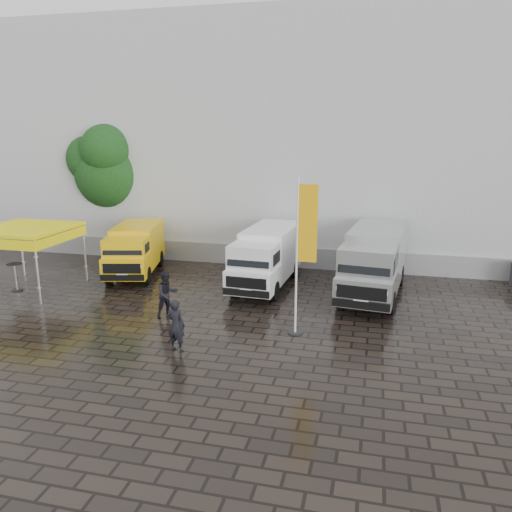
{
  "coord_description": "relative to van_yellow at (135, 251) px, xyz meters",
  "views": [
    {
      "loc": [
        2.83,
        -15.34,
        6.44
      ],
      "look_at": [
        -1.41,
        2.2,
        1.93
      ],
      "focal_mm": 35.0,
      "sensor_mm": 36.0,
      "label": 1
    }
  ],
  "objects": [
    {
      "name": "van_silver",
      "position": [
        10.7,
        -0.54,
        0.21
      ],
      "size": [
        2.76,
        6.3,
        2.64
      ],
      "primitive_type": null,
      "rotation": [
        0.0,
        0.0,
        -0.12
      ],
      "color": "#AFB3B4",
      "rests_on": "ground"
    },
    {
      "name": "canopy_tent",
      "position": [
        -3.33,
        -3.02,
        1.37
      ],
      "size": [
        3.43,
        3.43,
        2.64
      ],
      "color": "silver",
      "rests_on": "ground"
    },
    {
      "name": "van_white",
      "position": [
        6.25,
        -0.31,
        0.1
      ],
      "size": [
        2.18,
        5.69,
        2.42
      ],
      "primitive_type": null,
      "rotation": [
        0.0,
        0.0,
        -0.06
      ],
      "color": "white",
      "rests_on": "ground"
    },
    {
      "name": "tree",
      "position": [
        -3.21,
        4.11,
        3.44
      ],
      "size": [
        3.95,
        4.04,
        7.09
      ],
      "color": "black",
      "rests_on": "ground"
    },
    {
      "name": "hall_plinth",
      "position": [
        9.81,
        2.94,
        -0.61
      ],
      "size": [
        44.0,
        0.15,
        1.0
      ],
      "primitive_type": "cube",
      "color": "gray",
      "rests_on": "ground"
    },
    {
      "name": "ground",
      "position": [
        7.81,
        -5.01,
        -1.11
      ],
      "size": [
        120.0,
        120.0,
        0.0
      ],
      "primitive_type": "plane",
      "color": "black",
      "rests_on": "ground"
    },
    {
      "name": "person_front",
      "position": [
        5.03,
        -7.34,
        -0.3
      ],
      "size": [
        0.64,
        0.47,
        1.62
      ],
      "primitive_type": "imported",
      "rotation": [
        0.0,
        0.0,
        2.99
      ],
      "color": "black",
      "rests_on": "ground"
    },
    {
      "name": "cocktail_table",
      "position": [
        -3.73,
        -3.39,
        -0.53
      ],
      "size": [
        0.6,
        0.6,
        1.16
      ],
      "primitive_type": "cylinder",
      "color": "black",
      "rests_on": "ground"
    },
    {
      "name": "exhibition_hall",
      "position": [
        9.81,
        10.99,
        4.89
      ],
      "size": [
        44.0,
        16.0,
        12.0
      ],
      "primitive_type": "cube",
      "color": "silver",
      "rests_on": "ground"
    },
    {
      "name": "person_tent",
      "position": [
        3.6,
        -4.7,
        -0.28
      ],
      "size": [
        1.0,
        1.02,
        1.66
      ],
      "primitive_type": "imported",
      "rotation": [
        0.0,
        0.0,
        0.85
      ],
      "color": "black",
      "rests_on": "ground"
    },
    {
      "name": "flagpole",
      "position": [
        8.48,
        -5.16,
        1.74
      ],
      "size": [
        0.88,
        0.5,
        5.1
      ],
      "color": "black",
      "rests_on": "ground"
    },
    {
      "name": "van_yellow",
      "position": [
        0.0,
        0.0,
        0.0
      ],
      "size": [
        2.94,
        5.11,
        2.22
      ],
      "primitive_type": null,
      "rotation": [
        0.0,
        0.0,
        0.24
      ],
      "color": "yellow",
      "rests_on": "ground"
    }
  ]
}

